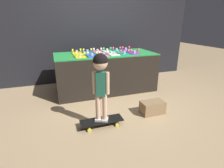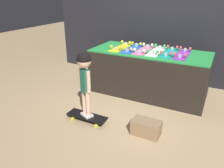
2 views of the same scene
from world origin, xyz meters
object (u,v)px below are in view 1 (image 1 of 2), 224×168
(skateboard_blue_on_rack, at_px, (90,54))
(skateboard_pink_on_rack, at_px, (100,53))
(skateboard_yellow_on_rack, at_px, (78,54))
(storage_box, at_px, (152,107))
(child, at_px, (101,75))
(skateboard_teal_on_rack, at_px, (120,52))
(skateboard_on_floor, at_px, (102,121))
(skateboard_purple_on_rack, at_px, (130,51))
(skateboard_white_on_rack, at_px, (110,52))

(skateboard_blue_on_rack, distance_m, skateboard_pink_on_rack, 0.22)
(skateboard_yellow_on_rack, relative_size, skateboard_pink_on_rack, 1.00)
(storage_box, bearing_deg, child, -174.15)
(skateboard_pink_on_rack, relative_size, skateboard_teal_on_rack, 1.00)
(child, bearing_deg, skateboard_yellow_on_rack, 117.26)
(child, height_order, storage_box, child)
(skateboard_on_floor, bearing_deg, child, -90.00)
(skateboard_purple_on_rack, height_order, storage_box, skateboard_purple_on_rack)
(skateboard_purple_on_rack, bearing_deg, skateboard_blue_on_rack, -177.96)
(skateboard_pink_on_rack, distance_m, storage_box, 1.52)
(skateboard_white_on_rack, bearing_deg, skateboard_yellow_on_rack, -178.47)
(skateboard_white_on_rack, xyz_separation_m, skateboard_teal_on_rack, (0.22, 0.00, 0.00))
(skateboard_pink_on_rack, height_order, skateboard_on_floor, skateboard_pink_on_rack)
(skateboard_on_floor, bearing_deg, skateboard_teal_on_rack, 59.23)
(skateboard_blue_on_rack, height_order, skateboard_white_on_rack, same)
(skateboard_blue_on_rack, height_order, storage_box, skateboard_blue_on_rack)
(skateboard_on_floor, height_order, storage_box, storage_box)
(skateboard_white_on_rack, height_order, skateboard_purple_on_rack, same)
(skateboard_blue_on_rack, height_order, skateboard_teal_on_rack, same)
(child, bearing_deg, skateboard_blue_on_rack, 107.70)
(skateboard_white_on_rack, height_order, child, child)
(skateboard_teal_on_rack, height_order, skateboard_purple_on_rack, same)
(skateboard_white_on_rack, height_order, skateboard_teal_on_rack, same)
(skateboard_yellow_on_rack, height_order, skateboard_teal_on_rack, same)
(skateboard_yellow_on_rack, relative_size, skateboard_blue_on_rack, 1.00)
(skateboard_white_on_rack, distance_m, skateboard_purple_on_rack, 0.44)
(skateboard_pink_on_rack, bearing_deg, skateboard_yellow_on_rack, 179.49)
(skateboard_pink_on_rack, distance_m, skateboard_purple_on_rack, 0.67)
(skateboard_pink_on_rack, xyz_separation_m, child, (-0.36, -1.33, -0.06))
(skateboard_purple_on_rack, height_order, skateboard_on_floor, skateboard_purple_on_rack)
(skateboard_white_on_rack, bearing_deg, skateboard_teal_on_rack, 0.36)
(skateboard_teal_on_rack, relative_size, child, 0.71)
(skateboard_blue_on_rack, relative_size, skateboard_white_on_rack, 1.00)
(skateboard_purple_on_rack, height_order, child, child)
(skateboard_pink_on_rack, xyz_separation_m, skateboard_white_on_rack, (0.22, 0.02, 0.00))
(skateboard_teal_on_rack, height_order, child, child)
(skateboard_yellow_on_rack, height_order, child, child)
(skateboard_yellow_on_rack, height_order, skateboard_pink_on_rack, same)
(skateboard_teal_on_rack, height_order, skateboard_on_floor, skateboard_teal_on_rack)
(skateboard_purple_on_rack, bearing_deg, skateboard_pink_on_rack, -177.83)
(skateboard_yellow_on_rack, distance_m, child, 1.34)
(skateboard_white_on_rack, distance_m, skateboard_teal_on_rack, 0.22)
(skateboard_yellow_on_rack, height_order, skateboard_purple_on_rack, same)
(skateboard_pink_on_rack, bearing_deg, child, -105.21)
(skateboard_on_floor, bearing_deg, skateboard_pink_on_rack, 74.79)
(skateboard_on_floor, xyz_separation_m, storage_box, (0.88, 0.09, 0.03))
(skateboard_purple_on_rack, distance_m, storage_box, 1.46)
(child, bearing_deg, skateboard_purple_on_rack, 76.54)
(skateboard_purple_on_rack, xyz_separation_m, child, (-1.03, -1.35, -0.06))
(skateboard_pink_on_rack, height_order, skateboard_white_on_rack, same)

